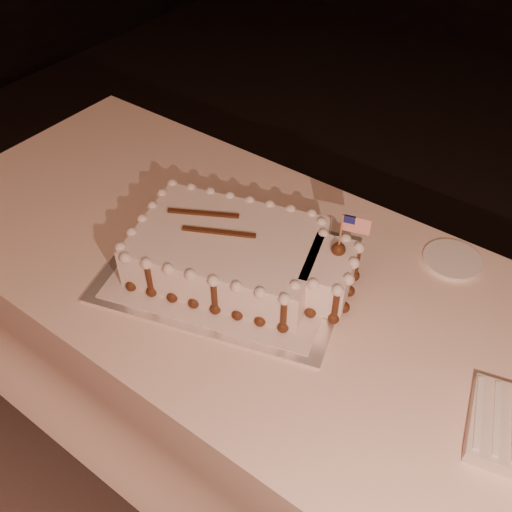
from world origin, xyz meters
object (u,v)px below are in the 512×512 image
Objects in this scene: sheet_cake at (240,254)px; cake_board at (229,268)px; banquet_table at (345,421)px; side_plate at (452,260)px.

cake_board is at bearing -162.87° from sheet_cake.
banquet_table is 4.35× the size of cake_board.
sheet_cake is (-0.31, -0.02, 0.43)m from banquet_table.
banquet_table is 0.50m from side_plate.
sheet_cake is at bearing 0.22° from cake_board.
side_plate is (0.07, 0.31, 0.38)m from banquet_table.
cake_board reaches higher than banquet_table.
sheet_cake is at bearing -139.45° from side_plate.
side_plate is at bearing 22.40° from cake_board.
sheet_cake is (0.03, 0.01, 0.06)m from cake_board.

